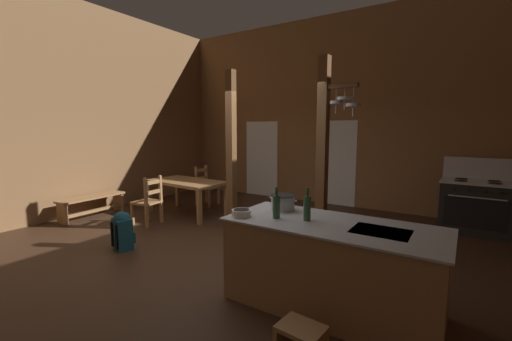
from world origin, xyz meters
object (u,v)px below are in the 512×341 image
(ladderback_chair_by_post, at_px, (206,186))
(backpack, at_px, (122,229))
(dining_table, at_px, (187,185))
(ladderback_chair_near_window, at_px, (149,201))
(kitchen_island, at_px, (331,266))
(mixing_bowl_on_counter, at_px, (241,213))
(bottle_tall_on_counter, at_px, (276,206))
(stove_range, at_px, (476,206))
(stockpot_on_counter, at_px, (283,202))
(step_stool, at_px, (301,341))
(bench_along_left_wall, at_px, (92,203))
(bottle_short_on_counter, at_px, (307,207))

(ladderback_chair_by_post, xyz_separation_m, backpack, (0.91, -2.96, -0.14))
(dining_table, distance_m, ladderback_chair_near_window, 0.97)
(ladderback_chair_by_post, bearing_deg, kitchen_island, -33.90)
(mixing_bowl_on_counter, relative_size, bottle_tall_on_counter, 0.63)
(stove_range, height_order, mixing_bowl_on_counter, stove_range)
(kitchen_island, distance_m, stockpot_on_counter, 0.89)
(dining_table, bearing_deg, stove_range, 20.02)
(step_stool, height_order, stockpot_on_counter, stockpot_on_counter)
(bench_along_left_wall, height_order, bottle_tall_on_counter, bottle_tall_on_counter)
(bottle_tall_on_counter, bearing_deg, dining_table, 148.62)
(dining_table, xyz_separation_m, mixing_bowl_on_counter, (3.00, -2.19, 0.29))
(dining_table, distance_m, ladderback_chair_by_post, 0.96)
(step_stool, xyz_separation_m, bench_along_left_wall, (-5.56, 1.56, 0.13))
(bottle_tall_on_counter, bearing_deg, backpack, -179.94)
(mixing_bowl_on_counter, bearing_deg, stockpot_on_counter, 63.61)
(ladderback_chair_by_post, height_order, mixing_bowl_on_counter, mixing_bowl_on_counter)
(ladderback_chair_near_window, bearing_deg, stove_range, 28.17)
(step_stool, bearing_deg, bottle_tall_on_counter, 130.86)
(stove_range, xyz_separation_m, bench_along_left_wall, (-6.79, -3.15, -0.18))
(stockpot_on_counter, distance_m, mixing_bowl_on_counter, 0.56)
(step_stool, bearing_deg, ladderback_chair_by_post, 139.04)
(backpack, distance_m, bottle_short_on_counter, 3.11)
(stove_range, xyz_separation_m, bottle_tall_on_counter, (-1.89, -3.96, 0.56))
(stove_range, relative_size, ladderback_chair_near_window, 1.39)
(step_stool, xyz_separation_m, backpack, (-3.37, 0.75, 0.14))
(stockpot_on_counter, xyz_separation_m, bottle_tall_on_counter, (0.11, -0.35, 0.04))
(ladderback_chair_by_post, xyz_separation_m, stockpot_on_counter, (3.51, -2.60, 0.54))
(step_stool, distance_m, bench_along_left_wall, 5.77)
(bench_along_left_wall, bearing_deg, dining_table, 38.86)
(stockpot_on_counter, bearing_deg, step_stool, -55.45)
(stove_range, bearing_deg, bench_along_left_wall, -155.08)
(step_stool, xyz_separation_m, ladderback_chair_near_window, (-4.11, 1.86, 0.27))
(stockpot_on_counter, bearing_deg, dining_table, 152.44)
(backpack, relative_size, bottle_tall_on_counter, 1.78)
(backpack, height_order, stockpot_on_counter, stockpot_on_counter)
(stove_range, bearing_deg, mixing_bowl_on_counter, -118.66)
(ladderback_chair_by_post, distance_m, mixing_bowl_on_counter, 4.53)
(stove_range, distance_m, step_stool, 4.89)
(stove_range, distance_m, mixing_bowl_on_counter, 4.70)
(step_stool, distance_m, backpack, 3.45)
(bench_along_left_wall, bearing_deg, stove_range, 24.92)
(kitchen_island, height_order, backpack, kitchen_island)
(bench_along_left_wall, xyz_separation_m, bottle_short_on_counter, (5.21, -0.71, 0.74))
(kitchen_island, bearing_deg, ladderback_chair_by_post, 146.10)
(backpack, bearing_deg, stove_range, 40.74)
(kitchen_island, relative_size, stockpot_on_counter, 6.05)
(mixing_bowl_on_counter, height_order, bottle_short_on_counter, bottle_short_on_counter)
(stove_range, xyz_separation_m, bottle_short_on_counter, (-1.58, -3.86, 0.56))
(stove_range, distance_m, ladderback_chair_by_post, 5.60)
(dining_table, relative_size, bottle_tall_on_counter, 5.26)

